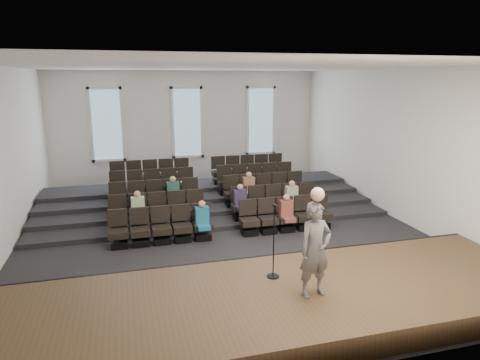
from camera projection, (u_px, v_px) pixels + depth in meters
name	position (u px, v px, depth m)	size (l,w,h in m)	color
ground	(222.00, 230.00, 13.49)	(14.00, 14.00, 0.00)	black
ceiling	(220.00, 66.00, 12.32)	(12.00, 14.00, 0.02)	white
wall_back	(187.00, 127.00, 19.49)	(12.00, 0.04, 5.00)	white
wall_front	(326.00, 230.00, 6.32)	(12.00, 0.04, 5.00)	white
wall_left	(1.00, 162.00, 11.36)	(0.04, 14.00, 5.00)	white
wall_right	(395.00, 144.00, 14.44)	(0.04, 14.00, 5.00)	white
stage	(278.00, 303.00, 8.64)	(11.80, 3.60, 0.50)	#44311D
stage_lip	(253.00, 267.00, 10.30)	(11.80, 0.06, 0.52)	black
risers	(204.00, 198.00, 16.41)	(11.80, 4.80, 0.60)	black
seating_rows	(212.00, 197.00, 14.77)	(6.80, 4.70, 1.67)	black
windows	(187.00, 123.00, 19.38)	(8.44, 0.10, 3.24)	white
audience	(227.00, 200.00, 13.79)	(5.45, 2.64, 1.10)	#1C6D8F
speaker	(315.00, 250.00, 8.26)	(0.69, 0.45, 1.90)	#555350
mic_stand	(273.00, 256.00, 9.12)	(0.28, 0.28, 1.65)	black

